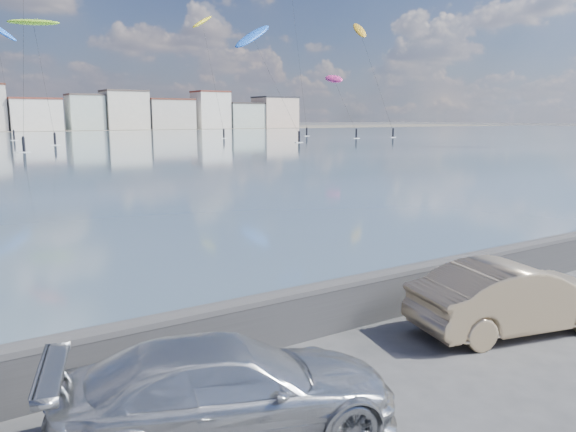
# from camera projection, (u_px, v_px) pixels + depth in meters

# --- Properties ---
(ground) EXTENTS (700.00, 700.00, 0.00)m
(ground) POSITION_uv_depth(u_px,v_px,m) (377.00, 403.00, 8.53)
(ground) COLOR #333335
(ground) RESTS_ON ground
(seawall) EXTENTS (400.00, 0.36, 1.08)m
(seawall) POSITION_uv_depth(u_px,v_px,m) (281.00, 315.00, 10.66)
(seawall) COLOR #28282B
(seawall) RESTS_ON ground
(car_silver) EXTENTS (5.01, 3.14, 1.35)m
(car_silver) POSITION_uv_depth(u_px,v_px,m) (229.00, 390.00, 7.53)
(car_silver) COLOR #B9BCC0
(car_silver) RESTS_ON ground
(car_champagne) EXTENTS (4.54, 2.48, 1.42)m
(car_champagne) POSITION_uv_depth(u_px,v_px,m) (514.00, 297.00, 11.32)
(car_champagne) COLOR tan
(car_champagne) RESTS_ON ground
(kitesurfer_10) EXTENTS (8.38, 10.76, 19.53)m
(kitesurfer_10) POSITION_uv_depth(u_px,v_px,m) (33.00, 24.00, 86.98)
(kitesurfer_10) COLOR #8CD826
(kitesurfer_10) RESTS_ON ground
(kitesurfer_12) EXTENTS (5.20, 12.24, 13.67)m
(kitesurfer_12) POSITION_uv_depth(u_px,v_px,m) (334.00, 80.00, 116.15)
(kitesurfer_12) COLOR #E5338C
(kitesurfer_12) RESTS_ON ground
(kitesurfer_15) EXTENTS (7.16, 14.43, 26.18)m
(kitesurfer_15) POSITION_uv_depth(u_px,v_px,m) (203.00, 24.00, 117.73)
(kitesurfer_15) COLOR yellow
(kitesurfer_15) RESTS_ON ground
(kitesurfer_16) EXTENTS (5.38, 14.72, 25.17)m
(kitesurfer_16) POSITION_uv_depth(u_px,v_px,m) (360.00, 32.00, 121.57)
(kitesurfer_16) COLOR #BF8C19
(kitesurfer_16) RESTS_ON ground
(kitesurfer_17) EXTENTS (9.40, 17.26, 21.80)m
(kitesurfer_17) POSITION_uv_depth(u_px,v_px,m) (253.00, 37.00, 102.52)
(kitesurfer_17) COLOR blue
(kitesurfer_17) RESTS_ON ground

